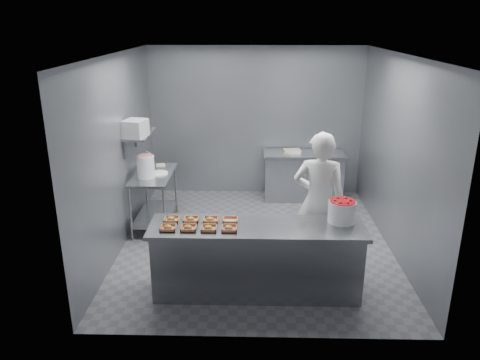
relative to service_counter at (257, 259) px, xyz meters
The scene contains 24 objects.
floor 1.42m from the service_counter, 90.00° to the left, with size 4.50×4.50×0.00m, color #4C4C51.
ceiling 2.71m from the service_counter, 90.00° to the left, with size 4.50×4.50×0.00m, color white.
wall_back 3.72m from the service_counter, 90.00° to the left, with size 4.00×0.04×2.80m, color slate.
wall_left 2.59m from the service_counter, 145.98° to the left, with size 0.04×4.50×2.80m, color slate.
wall_right 2.59m from the service_counter, 34.02° to the left, with size 0.04×4.50×2.80m, color slate.
service_counter is the anchor object (origin of this frame).
prep_table 2.56m from the service_counter, 130.24° to the left, with size 0.60×1.20×0.90m.
back_counter 3.37m from the service_counter, 74.52° to the left, with size 1.50×0.60×0.90m.
wall_shelf 2.88m from the service_counter, 133.03° to the left, with size 0.35×0.90×0.03m, color slate.
tray_0 1.16m from the service_counter, behind, with size 0.19×0.18×0.06m.
tray_1 0.94m from the service_counter, behind, with size 0.19×0.18×0.06m.
tray_2 0.75m from the service_counter, 168.00° to the right, with size 0.19×0.18×0.06m.
tray_3 0.59m from the service_counter, 159.83° to the right, with size 0.19×0.18×0.06m.
tray_4 1.16m from the service_counter, behind, with size 0.19×0.18×0.06m.
tray_5 0.94m from the service_counter, behind, with size 0.19×0.18×0.06m.
tray_6 0.75m from the service_counter, 167.99° to the left, with size 0.19×0.18×0.06m.
tray_7 0.58m from the service_counter, 159.64° to the left, with size 0.19×0.18×0.04m.
worker 1.19m from the service_counter, 40.23° to the left, with size 0.69×0.45×1.90m, color white.
strawberry_tub 1.20m from the service_counter, ahead, with size 0.33×0.33×0.28m.
glaze_bucket 2.55m from the service_counter, 134.08° to the left, with size 0.29×0.27×0.42m.
bucket_lid 2.53m from the service_counter, 128.68° to the left, with size 0.30×0.30×0.02m, color white.
rag 2.92m from the service_counter, 124.00° to the left, with size 0.15×0.13×0.02m, color #CCB28C.
appliance 2.78m from the service_counter, 136.91° to the left, with size 0.30×0.35×0.26m, color gray.
paper_stack 3.35m from the service_counter, 78.22° to the left, with size 0.30×0.22×0.06m, color silver.
Camera 1 is at (-0.07, -6.46, 3.25)m, focal length 35.00 mm.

